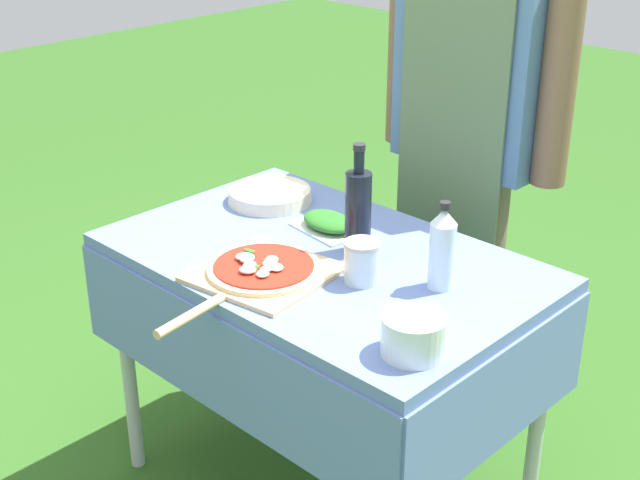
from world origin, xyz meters
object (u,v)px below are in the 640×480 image
object	(u,v)px
person_cook	(472,113)
plate_stack	(270,195)
prep_table	(323,288)
water_bottle	(442,248)
herb_container	(328,223)
pizza_on_peel	(260,272)
mixing_tub	(414,335)
sauce_jar	(362,264)
oil_bottle	(358,210)

from	to	relation	value
person_cook	plate_stack	size ratio (longest dim) A/B	6.94
prep_table	person_cook	size ratio (longest dim) A/B	0.66
prep_table	water_bottle	world-z (taller)	water_bottle
herb_container	water_bottle	bearing A→B (deg)	-7.45
prep_table	plate_stack	size ratio (longest dim) A/B	4.61
pizza_on_peel	mixing_tub	world-z (taller)	mixing_tub
mixing_tub	prep_table	bearing A→B (deg)	155.74
pizza_on_peel	water_bottle	size ratio (longest dim) A/B	2.43
prep_table	sauce_jar	bearing A→B (deg)	-13.52
sauce_jar	prep_table	bearing A→B (deg)	166.48
prep_table	oil_bottle	distance (m)	0.24
prep_table	pizza_on_peel	xyz separation A→B (m)	(-0.02, -0.20, 0.11)
water_bottle	sauce_jar	xyz separation A→B (m)	(-0.16, -0.11, -0.06)
prep_table	water_bottle	distance (m)	0.39
person_cook	sauce_jar	size ratio (longest dim) A/B	16.22
pizza_on_peel	sauce_jar	world-z (taller)	sauce_jar
prep_table	pizza_on_peel	world-z (taller)	pizza_on_peel
oil_bottle	mixing_tub	xyz separation A→B (m)	(0.42, -0.29, -0.07)
water_bottle	mixing_tub	bearing A→B (deg)	-63.39
plate_stack	sauce_jar	bearing A→B (deg)	-19.88
prep_table	person_cook	distance (m)	0.75
person_cook	oil_bottle	bearing A→B (deg)	97.74
prep_table	mixing_tub	bearing A→B (deg)	-24.26
person_cook	herb_container	bearing A→B (deg)	82.46
herb_container	sauce_jar	size ratio (longest dim) A/B	1.98
mixing_tub	sauce_jar	world-z (taller)	sauce_jar
pizza_on_peel	mixing_tub	xyz separation A→B (m)	(0.49, -0.01, 0.03)
water_bottle	herb_container	world-z (taller)	water_bottle
oil_bottle	plate_stack	size ratio (longest dim) A/B	1.19
oil_bottle	herb_container	distance (m)	0.19
person_cook	pizza_on_peel	bearing A→B (deg)	90.56
herb_container	mixing_tub	distance (m)	0.67
pizza_on_peel	oil_bottle	distance (m)	0.31
water_bottle	mixing_tub	xyz separation A→B (m)	(0.14, -0.28, -0.06)
water_bottle	mixing_tub	size ratio (longest dim) A/B	1.59
prep_table	mixing_tub	xyz separation A→B (m)	(0.47, -0.21, 0.14)
mixing_tub	plate_stack	world-z (taller)	mixing_tub
pizza_on_peel	water_bottle	distance (m)	0.45
water_bottle	herb_container	size ratio (longest dim) A/B	1.06
water_bottle	sauce_jar	bearing A→B (deg)	-144.49
person_cook	sauce_jar	xyz separation A→B (m)	(0.19, -0.72, -0.19)
pizza_on_peel	plate_stack	xyz separation A→B (m)	(-0.34, 0.35, 0.01)
oil_bottle	water_bottle	distance (m)	0.28
water_bottle	sauce_jar	world-z (taller)	water_bottle
person_cook	plate_stack	distance (m)	0.66
person_cook	oil_bottle	size ratio (longest dim) A/B	5.83
mixing_tub	sauce_jar	bearing A→B (deg)	150.24
herb_container	plate_stack	distance (m)	0.27
oil_bottle	herb_container	world-z (taller)	oil_bottle
pizza_on_peel	herb_container	xyz separation A→B (m)	(-0.08, 0.33, 0.01)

